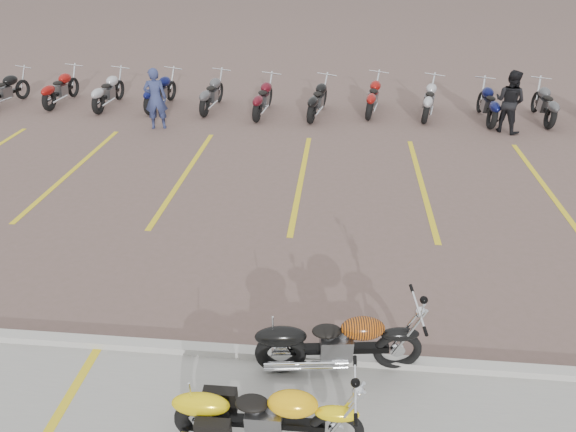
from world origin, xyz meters
name	(u,v)px	position (x,y,z in m)	size (l,w,h in m)	color
ground	(282,275)	(0.00, 0.00, 0.00)	(100.00, 100.00, 0.00)	brown
curb	(266,354)	(0.00, -2.00, 0.06)	(60.00, 0.18, 0.12)	#ADAAA3
parking_stripes	(301,178)	(0.00, 4.00, 0.00)	(38.00, 5.50, 0.01)	gold
yellow_cruiser	(264,416)	(0.16, -3.39, 0.42)	(2.07, 0.30, 0.85)	black
flame_cruiser	(335,343)	(0.90, -2.14, 0.43)	(2.12, 0.44, 0.88)	black
person_a	(156,99)	(-4.33, 7.20, 0.85)	(0.62, 0.41, 1.71)	navy
person_b	(510,101)	(5.41, 7.85, 0.86)	(0.83, 0.65, 1.71)	black
bg_bike_row	(290,95)	(-0.73, 9.06, 0.55)	(18.98, 2.05, 1.10)	black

